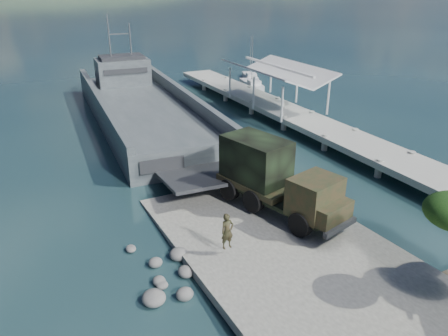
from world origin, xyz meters
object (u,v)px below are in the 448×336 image
military_truck (274,178)px  sailboat_near (252,85)px  pier (282,104)px  soldier (227,238)px  sailboat_far (250,77)px  landing_craft (144,113)px

military_truck → sailboat_near: size_ratio=1.33×
pier → military_truck: bearing=-125.4°
soldier → sailboat_far: (22.89, 37.13, -1.11)m
sailboat_far → military_truck: bearing=-99.1°
landing_craft → sailboat_near: bearing=28.9°
soldier → sailboat_far: sailboat_far is taller
pier → sailboat_near: 14.38m
military_truck → soldier: military_truck is taller
landing_craft → sailboat_near: 18.70m
soldier → sailboat_far: bearing=54.1°
pier → sailboat_near: (4.52, 13.59, -1.24)m
military_truck → soldier: size_ratio=4.81×
landing_craft → pier: bearing=-20.7°
pier → landing_craft: bearing=155.1°
pier → soldier: bearing=-130.1°
landing_craft → sailboat_far: (19.37, 12.33, -0.52)m
landing_craft → soldier: 25.05m
pier → sailboat_near: bearing=71.6°
military_truck → sailboat_far: sailboat_far is taller
landing_craft → sailboat_near: (16.99, 7.80, -0.48)m
soldier → sailboat_near: 38.53m
pier → sailboat_far: (6.91, 18.12, -1.28)m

